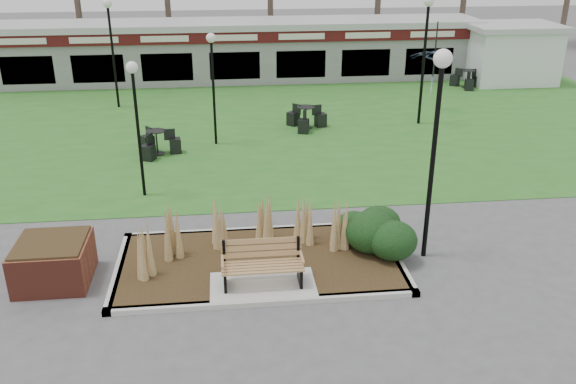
{
  "coord_description": "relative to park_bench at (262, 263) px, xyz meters",
  "views": [
    {
      "loc": [
        -0.68,
        -10.79,
        6.94
      ],
      "look_at": [
        0.74,
        2.0,
        1.41
      ],
      "focal_mm": 38.0,
      "sensor_mm": 36.0,
      "label": 1
    }
  ],
  "objects": [
    {
      "name": "ground",
      "position": [
        0.0,
        -0.25,
        -0.59
      ],
      "size": [
        100.0,
        100.0,
        0.0
      ],
      "primitive_type": "plane",
      "color": "#515154",
      "rests_on": "ground"
    },
    {
      "name": "lawn",
      "position": [
        0.0,
        11.75,
        -0.58
      ],
      "size": [
        34.0,
        16.0,
        0.02
      ],
      "primitive_type": "cube",
      "color": "#286921",
      "rests_on": "ground"
    },
    {
      "name": "planting_bed",
      "position": [
        1.27,
        1.1,
        -0.22
      ],
      "size": [
        6.75,
        3.4,
        1.27
      ],
      "color": "#2F2313",
      "rests_on": "ground"
    },
    {
      "name": "park_bench",
      "position": [
        0.0,
        0.0,
        0.0
      ],
      "size": [
        1.7,
        0.66,
        0.93
      ],
      "color": "#946042",
      "rests_on": "ground"
    },
    {
      "name": "brick_planter",
      "position": [
        -4.4,
        0.75,
        -0.11
      ],
      "size": [
        1.5,
        1.5,
        0.95
      ],
      "color": "brown",
      "rests_on": "ground"
    },
    {
      "name": "food_pavilion",
      "position": [
        0.0,
        19.71,
        0.89
      ],
      "size": [
        24.6,
        3.4,
        2.9
      ],
      "color": "gray",
      "rests_on": "ground"
    },
    {
      "name": "service_hut",
      "position": [
        13.5,
        17.75,
        0.86
      ],
      "size": [
        4.4,
        3.4,
        2.83
      ],
      "color": "white",
      "rests_on": "ground"
    },
    {
      "name": "lamp_post_near_right",
      "position": [
        3.82,
        0.96,
        2.88
      ],
      "size": [
        0.39,
        0.39,
        4.76
      ],
      "color": "black",
      "rests_on": "ground"
    },
    {
      "name": "lamp_post_mid_left",
      "position": [
        -0.96,
        9.57,
        2.22
      ],
      "size": [
        0.32,
        0.32,
        3.86
      ],
      "color": "black",
      "rests_on": "ground"
    },
    {
      "name": "lamp_post_mid_right",
      "position": [
        -2.99,
        5.23,
        2.2
      ],
      "size": [
        0.32,
        0.32,
        3.82
      ],
      "color": "black",
      "rests_on": "ground"
    },
    {
      "name": "lamp_post_far_right",
      "position": [
        6.92,
        11.2,
        2.92
      ],
      "size": [
        0.4,
        0.4,
        4.82
      ],
      "color": "black",
      "rests_on": "ground"
    },
    {
      "name": "lamp_post_far_left",
      "position": [
        -5.09,
        14.98,
        2.66
      ],
      "size": [
        0.37,
        0.37,
        4.46
      ],
      "color": "black",
      "rests_on": "ground"
    },
    {
      "name": "bistro_set_b",
      "position": [
        2.45,
        11.07,
        -0.29
      ],
      "size": [
        1.52,
        1.53,
        0.84
      ],
      "color": "black",
      "rests_on": "ground"
    },
    {
      "name": "bistro_set_c",
      "position": [
        -2.92,
        8.7,
        -0.29
      ],
      "size": [
        1.43,
        1.54,
        0.82
      ],
      "color": "black",
      "rests_on": "ground"
    },
    {
      "name": "bistro_set_d",
      "position": [
        11.04,
        16.75,
        -0.29
      ],
      "size": [
        1.53,
        1.5,
        0.83
      ],
      "color": "black",
      "rests_on": "ground"
    },
    {
      "name": "patio_umbrella",
      "position": [
        8.0,
        13.07,
        1.01
      ],
      "size": [
        2.25,
        2.29,
        2.52
      ],
      "color": "black",
      "rests_on": "ground"
    }
  ]
}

